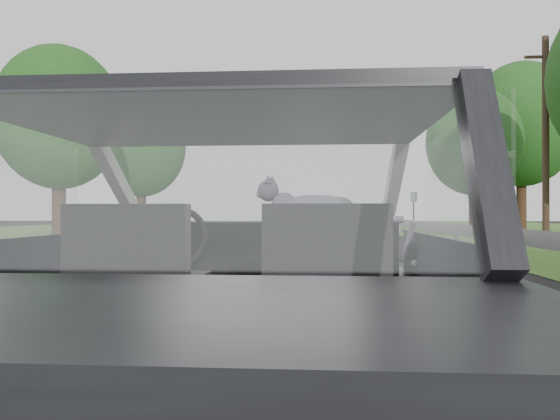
% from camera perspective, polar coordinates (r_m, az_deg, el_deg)
% --- Properties ---
extents(subject_car, '(1.80, 4.00, 1.45)m').
position_cam_1_polar(subject_car, '(2.58, -4.18, -7.62)').
color(subject_car, black).
rests_on(subject_car, ground).
extents(dashboard, '(1.58, 0.45, 0.30)m').
position_cam_1_polar(dashboard, '(3.19, -2.52, -3.97)').
color(dashboard, black).
rests_on(dashboard, subject_car).
extents(driver_seat, '(0.50, 0.72, 0.42)m').
position_cam_1_polar(driver_seat, '(2.38, -14.82, -4.48)').
color(driver_seat, black).
rests_on(driver_seat, subject_car).
extents(passenger_seat, '(0.50, 0.72, 0.42)m').
position_cam_1_polar(passenger_seat, '(2.25, 4.87, -4.73)').
color(passenger_seat, black).
rests_on(passenger_seat, subject_car).
extents(steering_wheel, '(0.36, 0.36, 0.04)m').
position_cam_1_polar(steering_wheel, '(2.97, -10.90, -2.88)').
color(steering_wheel, black).
rests_on(steering_wheel, dashboard).
extents(cat, '(0.64, 0.33, 0.27)m').
position_cam_1_polar(cat, '(3.12, 3.54, 0.35)').
color(cat, slate).
rests_on(cat, dashboard).
extents(guardrail, '(0.05, 90.00, 0.32)m').
position_cam_1_polar(guardrail, '(13.14, 21.67, -2.36)').
color(guardrail, '#9E9E9E').
rests_on(guardrail, ground).
extents(other_car, '(1.91, 4.69, 1.54)m').
position_cam_1_polar(other_car, '(17.55, 3.95, -1.25)').
color(other_car, '#B8B8B8').
rests_on(other_car, ground).
extents(highway_sign, '(0.25, 0.88, 2.20)m').
position_cam_1_polar(highway_sign, '(30.55, 13.78, -0.21)').
color(highway_sign, '#15712E').
rests_on(highway_sign, ground).
extents(utility_pole, '(0.26, 0.26, 7.61)m').
position_cam_1_polar(utility_pole, '(22.60, 26.02, 6.71)').
color(utility_pole, '#3A2921').
rests_on(utility_pole, ground).
extents(tree_2, '(5.66, 5.66, 7.21)m').
position_cam_1_polar(tree_2, '(29.38, 19.60, 4.69)').
color(tree_2, '#265820').
rests_on(tree_2, ground).
extents(tree_3, '(8.00, 8.00, 9.52)m').
position_cam_1_polar(tree_3, '(34.62, 23.90, 5.86)').
color(tree_3, '#265820').
rests_on(tree_3, ground).
extents(tree_5, '(5.31, 5.31, 7.23)m').
position_cam_1_polar(tree_5, '(22.53, -22.10, 6.23)').
color(tree_5, '#265820').
rests_on(tree_5, ground).
extents(tree_6, '(4.93, 4.93, 7.03)m').
position_cam_1_polar(tree_6, '(29.73, -14.30, 4.45)').
color(tree_6, '#265820').
rests_on(tree_6, ground).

